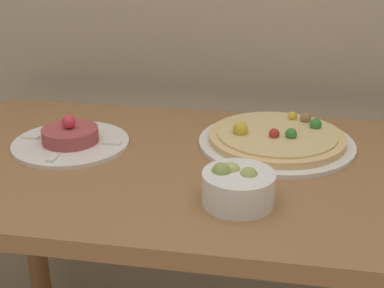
# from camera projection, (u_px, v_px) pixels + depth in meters

# --- Properties ---
(dining_table) EXTENTS (1.21, 0.64, 0.76)m
(dining_table) POSITION_uv_depth(u_px,v_px,m) (201.00, 214.00, 1.15)
(dining_table) COLOR olive
(dining_table) RESTS_ON ground_plane
(pizza_plate) EXTENTS (0.35, 0.35, 0.06)m
(pizza_plate) POSITION_uv_depth(u_px,v_px,m) (277.00, 139.00, 1.19)
(pizza_plate) COLOR white
(pizza_plate) RESTS_ON dining_table
(tartare_plate) EXTENTS (0.26, 0.26, 0.07)m
(tartare_plate) POSITION_uv_depth(u_px,v_px,m) (71.00, 139.00, 1.18)
(tartare_plate) COLOR white
(tartare_plate) RESTS_ON dining_table
(small_bowl) EXTENTS (0.13, 0.13, 0.07)m
(small_bowl) POSITION_uv_depth(u_px,v_px,m) (238.00, 187.00, 0.94)
(small_bowl) COLOR white
(small_bowl) RESTS_ON dining_table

